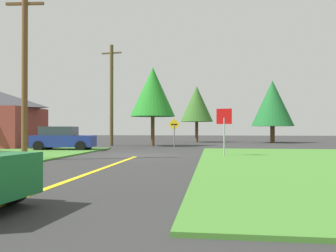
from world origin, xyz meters
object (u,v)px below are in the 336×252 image
(utility_pole_near, at_px, (25,72))
(parked_car_near_building, at_px, (63,139))
(pine_tree_center, at_px, (153,92))
(direction_sign, at_px, (174,130))
(stop_sign, at_px, (224,123))
(oak_tree_right, at_px, (272,103))
(oak_tree_left, at_px, (197,104))
(utility_pole_mid, at_px, (112,94))

(utility_pole_near, bearing_deg, parked_car_near_building, 100.91)
(parked_car_near_building, height_order, pine_tree_center, pine_tree_center)
(direction_sign, bearing_deg, stop_sign, -66.65)
(direction_sign, distance_m, pine_tree_center, 4.71)
(utility_pole_near, distance_m, direction_sign, 12.91)
(pine_tree_center, relative_size, oak_tree_right, 1.01)
(parked_car_near_building, bearing_deg, direction_sign, 24.32)
(pine_tree_center, bearing_deg, oak_tree_right, 37.52)
(stop_sign, distance_m, utility_pole_near, 10.07)
(utility_pole_near, distance_m, oak_tree_right, 27.21)
(direction_sign, relative_size, oak_tree_left, 0.36)
(utility_pole_mid, distance_m, oak_tree_right, 17.46)
(utility_pole_near, relative_size, pine_tree_center, 1.18)
(stop_sign, distance_m, direction_sign, 8.89)
(utility_pole_near, xyz_separation_m, pine_tree_center, (3.64, 13.89, 0.51))
(oak_tree_right, bearing_deg, direction_sign, -129.03)
(utility_pole_near, relative_size, direction_sign, 3.52)
(stop_sign, relative_size, parked_car_near_building, 0.59)
(parked_car_near_building, distance_m, utility_pole_near, 7.96)
(stop_sign, height_order, utility_pole_mid, utility_pole_mid)
(stop_sign, xyz_separation_m, pine_tree_center, (-5.66, 10.83, 2.85))
(oak_tree_left, xyz_separation_m, oak_tree_right, (8.08, -0.36, -0.04))
(utility_pole_mid, relative_size, oak_tree_right, 1.31)
(direction_sign, height_order, oak_tree_right, oak_tree_right)
(utility_pole_near, bearing_deg, stop_sign, 18.25)
(parked_car_near_building, xyz_separation_m, oak_tree_left, (8.35, 15.91, 3.44))
(utility_pole_mid, bearing_deg, stop_sign, -49.12)
(stop_sign, distance_m, oak_tree_left, 20.24)
(utility_pole_mid, height_order, direction_sign, utility_pole_mid)
(stop_sign, height_order, oak_tree_right, oak_tree_right)
(stop_sign, xyz_separation_m, utility_pole_near, (-9.30, -3.07, 2.34))
(stop_sign, bearing_deg, pine_tree_center, -50.18)
(parked_car_near_building, relative_size, utility_pole_near, 0.53)
(direction_sign, distance_m, oak_tree_left, 12.19)
(utility_pole_mid, bearing_deg, direction_sign, -23.91)
(direction_sign, height_order, oak_tree_left, oak_tree_left)
(utility_pole_mid, height_order, oak_tree_left, utility_pole_mid)
(parked_car_near_building, xyz_separation_m, utility_pole_near, (1.37, -7.11, 3.32))
(utility_pole_near, xyz_separation_m, direction_sign, (5.78, 11.22, -2.72))
(utility_pole_near, distance_m, pine_tree_center, 14.37)
(pine_tree_center, bearing_deg, stop_sign, -62.38)
(utility_pole_near, height_order, direction_sign, utility_pole_near)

